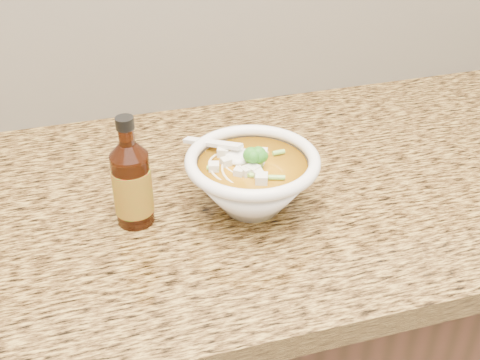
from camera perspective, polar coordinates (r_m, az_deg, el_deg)
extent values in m
cube|color=#A6843D|center=(1.02, -2.93, -1.82)|extent=(4.00, 0.68, 0.04)
cylinder|color=white|center=(0.96, 1.14, -2.27)|extent=(0.09, 0.09, 0.01)
torus|color=white|center=(0.92, 1.20, 1.87)|extent=(0.21, 0.21, 0.02)
torus|color=beige|center=(0.93, 0.77, 1.93)|extent=(0.10, 0.10, 0.00)
torus|color=beige|center=(0.92, 0.65, 1.25)|extent=(0.09, 0.09, 0.00)
torus|color=beige|center=(0.93, 1.17, 1.44)|extent=(0.06, 0.06, 0.00)
torus|color=beige|center=(0.93, 1.05, 1.47)|extent=(0.10, 0.10, 0.00)
torus|color=beige|center=(0.93, 0.56, 1.47)|extent=(0.07, 0.07, 0.00)
torus|color=beige|center=(0.92, 0.08, 0.95)|extent=(0.07, 0.07, 0.00)
cube|color=silver|center=(0.91, 1.56, 1.23)|extent=(0.02, 0.02, 0.02)
cube|color=silver|center=(0.94, -1.00, 2.46)|extent=(0.02, 0.02, 0.01)
cube|color=silver|center=(0.90, 1.47, 1.13)|extent=(0.02, 0.02, 0.02)
cube|color=silver|center=(0.87, 2.96, -0.11)|extent=(0.02, 0.02, 0.02)
cube|color=silver|center=(0.97, 1.46, 3.62)|extent=(0.02, 0.02, 0.02)
cube|color=silver|center=(0.89, 1.48, 0.65)|extent=(0.02, 0.02, 0.01)
cube|color=silver|center=(0.90, 0.17, 1.10)|extent=(0.02, 0.02, 0.01)
cube|color=silver|center=(0.90, 1.39, 0.86)|extent=(0.02, 0.02, 0.02)
cube|color=silver|center=(0.87, 0.52, -0.05)|extent=(0.02, 0.02, 0.02)
cube|color=silver|center=(0.95, 4.13, 2.70)|extent=(0.02, 0.02, 0.02)
ellipsoid|color=#196014|center=(0.90, 1.74, 2.28)|extent=(0.04, 0.04, 0.03)
cylinder|color=#88C84D|center=(0.94, 1.68, 2.64)|extent=(0.02, 0.01, 0.01)
cylinder|color=#88C84D|center=(0.91, -1.38, 1.60)|extent=(0.02, 0.01, 0.01)
cylinder|color=#88C84D|center=(0.96, -1.15, 3.39)|extent=(0.02, 0.02, 0.01)
cylinder|color=#88C84D|center=(0.89, 0.02, 0.57)|extent=(0.02, 0.02, 0.01)
cylinder|color=#88C84D|center=(0.95, 1.74, 2.77)|extent=(0.02, 0.01, 0.01)
ellipsoid|color=white|center=(0.93, -0.01, 2.21)|extent=(0.05, 0.05, 0.02)
cube|color=white|center=(0.95, -2.65, 3.51)|extent=(0.08, 0.10, 0.03)
cylinder|color=#3E1608|center=(0.91, -10.15, -0.83)|extent=(0.07, 0.07, 0.12)
cylinder|color=#3E1608|center=(0.87, -10.73, 4.11)|extent=(0.03, 0.03, 0.02)
cylinder|color=black|center=(0.86, -10.87, 5.33)|extent=(0.03, 0.03, 0.02)
cylinder|color=red|center=(0.92, -10.13, -0.95)|extent=(0.07, 0.07, 0.07)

